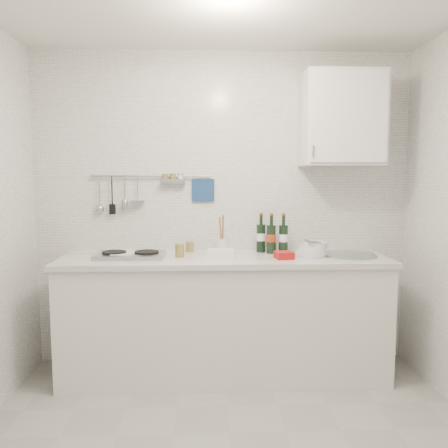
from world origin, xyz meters
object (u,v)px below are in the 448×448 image
object	(u,v)px
plate_stack_sink	(312,249)
wall_cabinet	(342,119)
utensil_crock	(222,244)
wine_bottles	(272,233)
plate_stack_hob	(120,254)

from	to	relation	value
plate_stack_sink	wall_cabinet	bearing A→B (deg)	27.35
wall_cabinet	utensil_crock	world-z (taller)	wall_cabinet
wall_cabinet	wine_bottles	bearing A→B (deg)	176.31
plate_stack_hob	wine_bottles	xyz separation A→B (m)	(1.17, 0.12, 0.14)
wall_cabinet	utensil_crock	xyz separation A→B (m)	(-0.92, 0.05, -0.96)
plate_stack_sink	utensil_crock	xyz separation A→B (m)	(-0.68, 0.17, 0.02)
wall_cabinet	plate_stack_sink	xyz separation A→B (m)	(-0.24, -0.12, -0.98)
plate_stack_hob	utensil_crock	bearing A→B (deg)	10.19
plate_stack_hob	plate_stack_sink	world-z (taller)	plate_stack_sink
wine_bottles	plate_stack_hob	bearing A→B (deg)	-174.00
wall_cabinet	utensil_crock	bearing A→B (deg)	176.88
plate_stack_sink	wine_bottles	size ratio (longest dim) A/B	0.82
wine_bottles	utensil_crock	size ratio (longest dim) A/B	1.04
plate_stack_sink	utensil_crock	size ratio (longest dim) A/B	0.85
plate_stack_hob	utensil_crock	xyz separation A→B (m)	(0.77, 0.14, 0.05)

